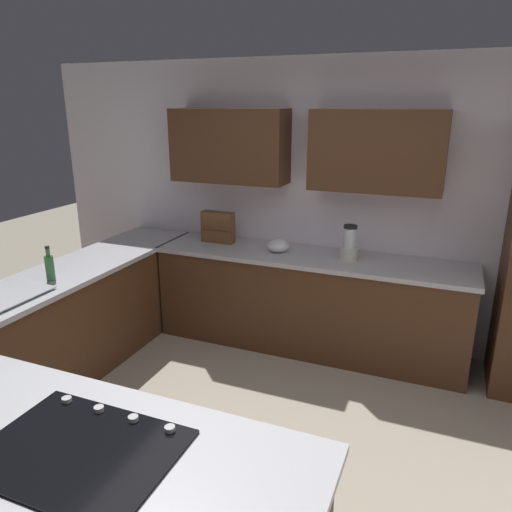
# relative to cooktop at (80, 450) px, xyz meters

# --- Properties ---
(ground_plane) EXTENTS (14.00, 14.00, 0.00)m
(ground_plane) POSITION_rel_cooktop_xyz_m (-0.22, -1.08, -0.91)
(ground_plane) COLOR #9E937F
(wall_back) EXTENTS (6.00, 0.44, 2.60)m
(wall_back) POSITION_rel_cooktop_xyz_m (-0.15, -3.13, 0.52)
(wall_back) COLOR silver
(wall_back) RESTS_ON ground
(lower_cabinets_back) EXTENTS (2.80, 0.60, 0.86)m
(lower_cabinets_back) POSITION_rel_cooktop_xyz_m (-0.12, -2.80, -0.48)
(lower_cabinets_back) COLOR #472B19
(lower_cabinets_back) RESTS_ON ground
(countertop_back) EXTENTS (2.84, 0.64, 0.04)m
(countertop_back) POSITION_rel_cooktop_xyz_m (-0.12, -2.80, -0.03)
(countertop_back) COLOR #B2B2B7
(countertop_back) RESTS_ON lower_cabinets_back
(lower_cabinets_side) EXTENTS (0.60, 2.90, 0.86)m
(lower_cabinets_side) POSITION_rel_cooktop_xyz_m (1.60, -1.63, -0.48)
(lower_cabinets_side) COLOR #472B19
(lower_cabinets_side) RESTS_ON ground
(countertop_side) EXTENTS (0.64, 2.94, 0.04)m
(countertop_side) POSITION_rel_cooktop_xyz_m (1.60, -1.63, -0.03)
(countertop_side) COLOR #B2B2B7
(countertop_side) RESTS_ON lower_cabinets_side
(island_top) EXTENTS (1.94, 0.89, 0.04)m
(island_top) POSITION_rel_cooktop_xyz_m (-0.00, 0.01, -0.03)
(island_top) COLOR #B2B2B7
(island_top) RESTS_ON island_base
(cooktop) EXTENTS (0.76, 0.56, 0.03)m
(cooktop) POSITION_rel_cooktop_xyz_m (0.00, 0.00, 0.00)
(cooktop) COLOR black
(cooktop) RESTS_ON island_top
(blender) EXTENTS (0.15, 0.15, 0.31)m
(blender) POSITION_rel_cooktop_xyz_m (-0.47, -2.80, 0.13)
(blender) COLOR beige
(blender) RESTS_ON countertop_back
(mixing_bowl) EXTENTS (0.20, 0.20, 0.11)m
(mixing_bowl) POSITION_rel_cooktop_xyz_m (0.18, -2.80, 0.05)
(mixing_bowl) COLOR white
(mixing_bowl) RESTS_ON countertop_back
(spice_rack) EXTENTS (0.32, 0.11, 0.30)m
(spice_rack) POSITION_rel_cooktop_xyz_m (0.83, -2.88, 0.14)
(spice_rack) COLOR brown
(spice_rack) RESTS_ON countertop_back
(dish_soap_bottle) EXTENTS (0.07, 0.07, 0.27)m
(dish_soap_bottle) POSITION_rel_cooktop_xyz_m (1.55, -1.45, 0.10)
(dish_soap_bottle) COLOR #336B38
(dish_soap_bottle) RESTS_ON countertop_side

